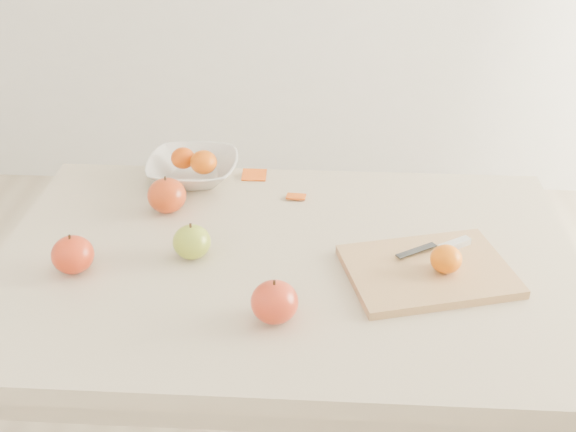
{
  "coord_description": "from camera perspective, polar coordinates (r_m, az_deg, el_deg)",
  "views": [
    {
      "loc": [
        0.08,
        -1.23,
        1.57
      ],
      "look_at": [
        0.0,
        0.05,
        0.82
      ],
      "focal_mm": 45.0,
      "sensor_mm": 36.0,
      "label": 1
    }
  ],
  "objects": [
    {
      "name": "table",
      "position": [
        1.54,
        -0.11,
        -6.37
      ],
      "size": [
        1.2,
        0.8,
        0.75
      ],
      "color": "#C4B494",
      "rests_on": "ground"
    },
    {
      "name": "cutting_board",
      "position": [
        1.45,
        11.01,
        -4.28
      ],
      "size": [
        0.37,
        0.31,
        0.02
      ],
      "primitive_type": "cube",
      "rotation": [
        0.0,
        0.0,
        0.27
      ],
      "color": "tan",
      "rests_on": "table"
    },
    {
      "name": "board_tangerine",
      "position": [
        1.43,
        12.38,
        -3.34
      ],
      "size": [
        0.06,
        0.06,
        0.05
      ],
      "primitive_type": "ellipsoid",
      "color": "orange",
      "rests_on": "cutting_board"
    },
    {
      "name": "fruit_bowl",
      "position": [
        1.79,
        -7.51,
        3.68
      ],
      "size": [
        0.22,
        0.22,
        0.05
      ],
      "primitive_type": "imported",
      "color": "silver",
      "rests_on": "table"
    },
    {
      "name": "bowl_tangerine_near",
      "position": [
        1.79,
        -8.3,
        4.56
      ],
      "size": [
        0.06,
        0.06,
        0.05
      ],
      "primitive_type": "ellipsoid",
      "color": "#C75107",
      "rests_on": "fruit_bowl"
    },
    {
      "name": "bowl_tangerine_far",
      "position": [
        1.75,
        -6.69,
        4.25
      ],
      "size": [
        0.07,
        0.07,
        0.06
      ],
      "primitive_type": "ellipsoid",
      "color": "#DA5307",
      "rests_on": "fruit_bowl"
    },
    {
      "name": "orange_peel_a",
      "position": [
        1.79,
        -2.69,
        3.13
      ],
      "size": [
        0.06,
        0.04,
        0.01
      ],
      "primitive_type": "cube",
      "rotation": [
        0.21,
        0.0,
        0.0
      ],
      "color": "#E55310",
      "rests_on": "table"
    },
    {
      "name": "orange_peel_b",
      "position": [
        1.7,
        0.64,
        1.49
      ],
      "size": [
        0.05,
        0.04,
        0.01
      ],
      "primitive_type": "cube",
      "rotation": [
        -0.14,
        0.0,
        -0.07
      ],
      "color": "#D54F0F",
      "rests_on": "table"
    },
    {
      "name": "paring_knife",
      "position": [
        1.51,
        12.53,
        -2.3
      ],
      "size": [
        0.16,
        0.09,
        0.01
      ],
      "color": "silver",
      "rests_on": "cutting_board"
    },
    {
      "name": "apple_green",
      "position": [
        1.48,
        -7.61,
        -2.04
      ],
      "size": [
        0.08,
        0.08,
        0.07
      ],
      "primitive_type": "ellipsoid",
      "color": "olive",
      "rests_on": "table"
    },
    {
      "name": "apple_red_b",
      "position": [
        1.49,
        -16.65,
        -2.95
      ],
      "size": [
        0.08,
        0.08,
        0.08
      ],
      "primitive_type": "ellipsoid",
      "color": "#9B0F09",
      "rests_on": "table"
    },
    {
      "name": "apple_red_c",
      "position": [
        1.3,
        -1.07,
        -6.81
      ],
      "size": [
        0.09,
        0.09,
        0.08
      ],
      "primitive_type": "ellipsoid",
      "color": "maroon",
      "rests_on": "table"
    },
    {
      "name": "apple_red_a",
      "position": [
        1.65,
        -9.55,
        1.61
      ],
      "size": [
        0.09,
        0.09,
        0.08
      ],
      "primitive_type": "ellipsoid",
      "color": "#890705",
      "rests_on": "table"
    }
  ]
}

